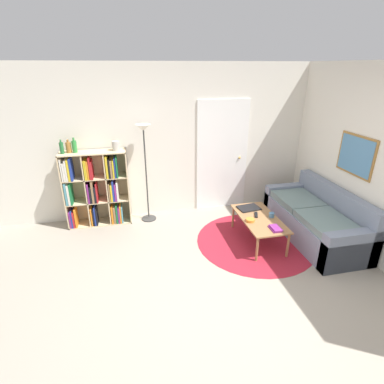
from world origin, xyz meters
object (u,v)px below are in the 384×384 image
couch (317,220)px  vase_on_shelf (116,146)px  coffee_table (259,220)px  bottle_right (74,146)px  bottle_middle (69,147)px  bottle_left (62,148)px  laptop (249,208)px  cup (272,215)px  floor_lamp (144,146)px  bowl (250,220)px  bookshelf (96,189)px

couch → vase_on_shelf: (-3.01, 1.21, 1.06)m
coffee_table → bottle_right: size_ratio=4.56×
coffee_table → vase_on_shelf: vase_on_shelf is taller
bottle_middle → bottle_left: bearing=-155.2°
laptop → cup: 0.42m
coffee_table → vase_on_shelf: (-2.05, 1.14, 0.98)m
couch → laptop: size_ratio=4.99×
bottle_right → vase_on_shelf: bearing=-0.8°
floor_lamp → couch: (2.56, -1.16, -1.04)m
vase_on_shelf → cup: bearing=-27.4°
bowl → cup: cup is taller
bowl → bottle_left: bearing=156.0°
coffee_table → laptop: 0.34m
laptop → cup: size_ratio=4.62×
bookshelf → bowl: bookshelf is taller
bookshelf → bottle_middle: size_ratio=6.18×
bowl → laptop: bearing=70.7°
bookshelf → vase_on_shelf: bearing=0.0°
coffee_table → bottle_left: size_ratio=4.82×
coffee_table → cup: bearing=-6.4°
bottle_middle → bottle_right: (0.09, -0.01, 0.01)m
bottle_middle → vase_on_shelf: (0.72, -0.02, -0.01)m
floor_lamp → bottle_right: (-1.08, 0.06, 0.04)m
couch → bowl: (-1.14, -0.01, 0.14)m
bookshelf → cup: size_ratio=15.87×
bookshelf → couch: bearing=-19.5°
bookshelf → couch: size_ratio=0.69×
laptop → bottle_left: (-2.82, 0.78, 0.95)m
floor_lamp → bottle_middle: bearing=176.6°
couch → bottle_right: size_ratio=7.91×
cup → bottle_left: bearing=159.6°
bowl → floor_lamp: bearing=140.6°
floor_lamp → laptop: floor_lamp is taller
cup → vase_on_shelf: bearing=152.6°
bottle_right → coffee_table: bearing=-23.2°
couch → bottle_left: size_ratio=8.37×
floor_lamp → bottle_left: (-1.26, 0.03, 0.04)m
bowl → vase_on_shelf: 2.41m
bowl → bottle_right: bottle_right is taller
laptop → bottle_left: bottle_left is taller
floor_lamp → coffee_table: 2.16m
couch → bottle_right: bottle_right is taller
bookshelf → floor_lamp: floor_lamp is taller
coffee_table → bowl: (-0.18, -0.08, 0.06)m
bottle_right → vase_on_shelf: 0.63m
coffee_table → vase_on_shelf: bearing=151.0°
bookshelf → bottle_right: 0.78m
floor_lamp → bottle_left: bearing=178.8°
bookshelf → cup: bookshelf is taller
bottle_left → bottle_right: (0.18, 0.03, 0.01)m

